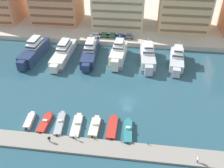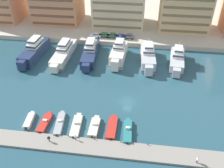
{
  "view_description": "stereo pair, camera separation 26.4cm",
  "coord_description": "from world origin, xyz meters",
  "px_view_note": "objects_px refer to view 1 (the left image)",
  "views": [
    {
      "loc": [
        2.52,
        -53.43,
        44.3
      ],
      "look_at": [
        -4.93,
        4.38,
        2.5
      ],
      "focal_mm": 40.0,
      "sensor_mm": 36.0,
      "label": 1
    },
    {
      "loc": [
        2.78,
        -53.39,
        44.3
      ],
      "look_at": [
        -4.93,
        4.38,
        2.5
      ],
      "focal_mm": 40.0,
      "sensor_mm": 36.0,
      "label": 2
    }
  ],
  "objects_px": {
    "car_green_left": "(104,35)",
    "car_grey_center": "(129,36)",
    "yacht_ivory_left": "(64,52)",
    "motorboat_red_left": "(45,123)",
    "yacht_silver_center_right": "(177,59)",
    "yacht_ivory_center_left": "(118,53)",
    "car_green_mid_left": "(112,35)",
    "motorboat_cream_center": "(95,127)",
    "motorboat_white_far_left": "(30,121)",
    "yacht_navy_far_left": "(34,51)",
    "car_white_far_left": "(95,35)",
    "motorboat_grey_mid_left": "(60,124)",
    "pedestrian_mid_deck": "(49,138)",
    "pedestrian_far_side": "(198,159)",
    "motorboat_teal_mid_right": "(128,131)",
    "yacht_navy_mid_left": "(90,52)",
    "car_blue_center_left": "(120,36)",
    "pedestrian_near_edge": "(76,137)",
    "motorboat_red_center_right": "(112,128)",
    "motorboat_cream_center_left": "(77,126)",
    "yacht_silver_center": "(148,56)"
  },
  "relations": [
    {
      "from": "car_green_left",
      "to": "car_grey_center",
      "type": "relative_size",
      "value": 1.0
    },
    {
      "from": "yacht_ivory_left",
      "to": "motorboat_red_left",
      "type": "bearing_deg",
      "value": -81.79
    },
    {
      "from": "yacht_silver_center_right",
      "to": "yacht_ivory_center_left",
      "type": "bearing_deg",
      "value": 177.59
    },
    {
      "from": "car_green_left",
      "to": "car_green_mid_left",
      "type": "distance_m",
      "value": 3.31
    },
    {
      "from": "yacht_silver_center_right",
      "to": "motorboat_cream_center",
      "type": "distance_m",
      "value": 39.79
    },
    {
      "from": "yacht_ivory_center_left",
      "to": "motorboat_white_far_left",
      "type": "height_order",
      "value": "yacht_ivory_center_left"
    },
    {
      "from": "yacht_navy_far_left",
      "to": "car_white_far_left",
      "type": "bearing_deg",
      "value": 37.67
    },
    {
      "from": "motorboat_grey_mid_left",
      "to": "car_grey_center",
      "type": "height_order",
      "value": "car_grey_center"
    },
    {
      "from": "motorboat_cream_center",
      "to": "pedestrian_mid_deck",
      "type": "xyz_separation_m",
      "value": [
        -9.33,
        -5.8,
        0.97
      ]
    },
    {
      "from": "yacht_silver_center_right",
      "to": "car_green_left",
      "type": "relative_size",
      "value": 4.07
    },
    {
      "from": "car_white_far_left",
      "to": "pedestrian_far_side",
      "type": "bearing_deg",
      "value": -59.87
    },
    {
      "from": "yacht_navy_far_left",
      "to": "pedestrian_mid_deck",
      "type": "bearing_deg",
      "value": -64.16
    },
    {
      "from": "motorboat_teal_mid_right",
      "to": "pedestrian_mid_deck",
      "type": "bearing_deg",
      "value": -162.62
    },
    {
      "from": "yacht_navy_mid_left",
      "to": "yacht_silver_center_right",
      "type": "relative_size",
      "value": 1.22
    },
    {
      "from": "car_white_far_left",
      "to": "car_blue_center_left",
      "type": "height_order",
      "value": "same"
    },
    {
      "from": "pedestrian_near_edge",
      "to": "motorboat_grey_mid_left",
      "type": "bearing_deg",
      "value": 138.68
    },
    {
      "from": "motorboat_red_center_right",
      "to": "car_green_mid_left",
      "type": "height_order",
      "value": "car_green_mid_left"
    },
    {
      "from": "yacht_navy_mid_left",
      "to": "motorboat_red_left",
      "type": "distance_m",
      "value": 34.7
    },
    {
      "from": "yacht_silver_center_right",
      "to": "motorboat_cream_center",
      "type": "relative_size",
      "value": 2.34
    },
    {
      "from": "motorboat_cream_center",
      "to": "car_green_left",
      "type": "bearing_deg",
      "value": 96.11
    },
    {
      "from": "motorboat_red_center_right",
      "to": "car_white_far_left",
      "type": "relative_size",
      "value": 2.01
    },
    {
      "from": "yacht_navy_far_left",
      "to": "motorboat_cream_center_left",
      "type": "distance_m",
      "value": 39.95
    },
    {
      "from": "yacht_navy_far_left",
      "to": "car_green_mid_left",
      "type": "relative_size",
      "value": 4.87
    },
    {
      "from": "car_blue_center_left",
      "to": "motorboat_red_center_right",
      "type": "bearing_deg",
      "value": -86.54
    },
    {
      "from": "car_blue_center_left",
      "to": "pedestrian_mid_deck",
      "type": "height_order",
      "value": "car_blue_center_left"
    },
    {
      "from": "car_green_mid_left",
      "to": "pedestrian_near_edge",
      "type": "xyz_separation_m",
      "value": [
        -1.68,
        -52.45,
        -1.34
      ]
    },
    {
      "from": "yacht_navy_mid_left",
      "to": "pedestrian_near_edge",
      "type": "bearing_deg",
      "value": -83.41
    },
    {
      "from": "yacht_navy_far_left",
      "to": "car_green_mid_left",
      "type": "bearing_deg",
      "value": 31.04
    },
    {
      "from": "car_green_mid_left",
      "to": "pedestrian_near_edge",
      "type": "relative_size",
      "value": 2.69
    },
    {
      "from": "yacht_silver_center_right",
      "to": "pedestrian_mid_deck",
      "type": "bearing_deg",
      "value": -128.88
    },
    {
      "from": "motorboat_teal_mid_right",
      "to": "car_green_left",
      "type": "height_order",
      "value": "car_green_left"
    },
    {
      "from": "motorboat_red_center_right",
      "to": "pedestrian_mid_deck",
      "type": "bearing_deg",
      "value": -155.48
    },
    {
      "from": "yacht_silver_center",
      "to": "pedestrian_mid_deck",
      "type": "distance_m",
      "value": 44.83
    },
    {
      "from": "car_green_mid_left",
      "to": "yacht_silver_center_right",
      "type": "bearing_deg",
      "value": -31.83
    },
    {
      "from": "motorboat_red_left",
      "to": "motorboat_grey_mid_left",
      "type": "xyz_separation_m",
      "value": [
        3.8,
        0.12,
        0.09
      ]
    },
    {
      "from": "yacht_silver_center_right",
      "to": "car_green_left",
      "type": "distance_m",
      "value": 30.93
    },
    {
      "from": "motorboat_white_far_left",
      "to": "car_white_far_left",
      "type": "height_order",
      "value": "car_white_far_left"
    },
    {
      "from": "motorboat_grey_mid_left",
      "to": "motorboat_red_left",
      "type": "bearing_deg",
      "value": -178.22
    },
    {
      "from": "motorboat_grey_mid_left",
      "to": "car_green_mid_left",
      "type": "height_order",
      "value": "car_green_mid_left"
    },
    {
      "from": "motorboat_grey_mid_left",
      "to": "pedestrian_near_edge",
      "type": "xyz_separation_m",
      "value": [
        5.22,
        -4.59,
        0.93
      ]
    },
    {
      "from": "yacht_silver_center",
      "to": "motorboat_cream_center",
      "type": "distance_m",
      "value": 35.71
    },
    {
      "from": "yacht_silver_center",
      "to": "motorboat_grey_mid_left",
      "type": "bearing_deg",
      "value": -122.02
    },
    {
      "from": "car_green_mid_left",
      "to": "motorboat_red_center_right",
      "type": "bearing_deg",
      "value": -82.69
    },
    {
      "from": "car_green_mid_left",
      "to": "yacht_navy_far_left",
      "type": "bearing_deg",
      "value": -148.96
    },
    {
      "from": "car_green_left",
      "to": "pedestrian_far_side",
      "type": "bearing_deg",
      "value": -62.86
    },
    {
      "from": "car_blue_center_left",
      "to": "car_green_mid_left",
      "type": "bearing_deg",
      "value": 170.17
    },
    {
      "from": "car_green_mid_left",
      "to": "car_blue_center_left",
      "type": "xyz_separation_m",
      "value": [
        3.26,
        -0.56,
        0.0
      ]
    },
    {
      "from": "yacht_ivory_center_left",
      "to": "car_grey_center",
      "type": "bearing_deg",
      "value": 79.65
    },
    {
      "from": "yacht_silver_center",
      "to": "car_green_left",
      "type": "height_order",
      "value": "yacht_silver_center"
    },
    {
      "from": "car_white_far_left",
      "to": "pedestrian_mid_deck",
      "type": "xyz_separation_m",
      "value": [
        -0.87,
        -52.98,
        -1.25
      ]
    }
  ]
}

